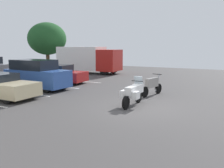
% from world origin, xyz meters
% --- Properties ---
extents(ground, '(44.00, 44.00, 0.10)m').
position_xyz_m(ground, '(0.00, 0.00, -0.05)').
color(ground, '#423F3F').
extents(motorcycle_touring, '(2.14, 0.89, 1.38)m').
position_xyz_m(motorcycle_touring, '(0.34, 0.34, 0.64)').
color(motorcycle_touring, black).
rests_on(motorcycle_touring, ground).
extents(motorcycle_second, '(2.09, 0.74, 1.25)m').
position_xyz_m(motorcycle_second, '(3.17, 0.31, 0.59)').
color(motorcycle_second, black).
rests_on(motorcycle_second, ground).
extents(car_blue, '(1.99, 4.59, 1.98)m').
position_xyz_m(car_blue, '(1.65, 7.96, 0.98)').
color(car_blue, '#2D519E').
rests_on(car_blue, ground).
extents(car_red, '(2.01, 4.32, 1.43)m').
position_xyz_m(car_red, '(4.54, 8.37, 0.68)').
color(car_red, maroon).
rests_on(car_red, ground).
extents(box_truck, '(2.63, 6.86, 2.80)m').
position_xyz_m(box_truck, '(11.53, 10.18, 1.52)').
color(box_truck, '#A51E19').
rests_on(box_truck, ground).
extents(tree_rear, '(4.60, 4.60, 5.70)m').
position_xyz_m(tree_rear, '(12.36, 16.60, 3.75)').
color(tree_rear, '#4C3823').
rests_on(tree_rear, ground).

